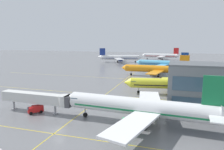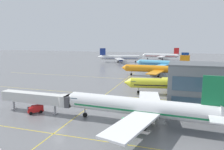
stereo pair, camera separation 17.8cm
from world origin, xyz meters
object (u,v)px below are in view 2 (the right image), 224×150
at_px(airliner_third_row, 156,69).
at_px(airliner_far_left_stand, 163,63).
at_px(jet_bridge, 41,98).
at_px(airliner_second_row, 176,84).
at_px(service_truck_red_van, 35,109).
at_px(airliner_far_right_stand, 120,57).
at_px(airliner_distant_taxiway, 161,56).
at_px(airliner_front_gate, 140,107).

distance_m(airliner_third_row, airliner_far_left_stand, 32.23).
bearing_deg(jet_bridge, airliner_second_row, 41.39).
bearing_deg(service_truck_red_van, airliner_far_left_stand, 74.96).
height_order(airliner_far_right_stand, service_truck_red_van, airliner_far_right_stand).
distance_m(airliner_third_row, service_truck_red_van, 74.99).
bearing_deg(airliner_distant_taxiway, airliner_third_row, -87.24).
height_order(airliner_third_row, jet_bridge, airliner_third_row).
height_order(airliner_distant_taxiway, service_truck_red_van, airliner_distant_taxiway).
height_order(airliner_far_right_stand, airliner_distant_taxiway, airliner_far_right_stand).
height_order(airliner_third_row, airliner_distant_taxiway, same).
xyz_separation_m(airliner_third_row, airliner_far_left_stand, (1.52, 32.19, -0.11)).
relative_size(airliner_third_row, jet_bridge, 1.76).
bearing_deg(airliner_third_row, airliner_far_left_stand, 87.29).
xyz_separation_m(airliner_front_gate, airliner_distant_taxiway, (-8.23, 173.44, -0.25)).
relative_size(airliner_second_row, airliner_far_right_stand, 0.95).
relative_size(airliner_far_right_stand, airliner_distant_taxiway, 1.02).
height_order(airliner_front_gate, jet_bridge, airliner_front_gate).
relative_size(airliner_second_row, airliner_third_row, 0.98).
distance_m(airliner_front_gate, jet_bridge, 27.92).
xyz_separation_m(airliner_front_gate, airliner_third_row, (-3.23, 69.78, -0.26)).
bearing_deg(airliner_far_left_stand, airliner_front_gate, -89.04).
distance_m(airliner_third_row, airliner_far_right_stand, 77.20).
xyz_separation_m(airliner_second_row, airliner_distant_taxiway, (-15.96, 141.66, 0.09)).
xyz_separation_m(airliner_front_gate, airliner_far_left_stand, (-1.71, 101.97, -0.37)).
height_order(airliner_front_gate, service_truck_red_van, airliner_front_gate).
bearing_deg(airliner_second_row, jet_bridge, -138.61).
distance_m(airliner_second_row, airliner_far_right_stand, 115.94).
relative_size(airliner_far_left_stand, service_truck_red_van, 8.95).
bearing_deg(airliner_front_gate, jet_bridge, 179.25).
distance_m(airliner_third_row, jet_bridge, 73.67).
xyz_separation_m(airliner_front_gate, jet_bridge, (-27.92, 0.37, -0.33)).
distance_m(airliner_far_left_stand, airliner_far_right_stand, 53.17).
xyz_separation_m(airliner_third_row, airliner_distant_taxiway, (-5.01, 103.65, 0.00)).
distance_m(airliner_front_gate, service_truck_red_van, 29.41).
relative_size(airliner_second_row, airliner_distant_taxiway, 0.98).
bearing_deg(airliner_distant_taxiway, airliner_front_gate, -87.28).
bearing_deg(airliner_far_right_stand, airliner_second_row, -64.49).
height_order(airliner_second_row, airliner_far_right_stand, airliner_far_right_stand).
relative_size(airliner_far_left_stand, airliner_distant_taxiway, 0.98).
distance_m(airliner_front_gate, airliner_distant_taxiway, 173.63).
bearing_deg(jet_bridge, airliner_far_left_stand, 75.54).
xyz_separation_m(airliner_far_right_stand, jet_bridge, (14.29, -136.04, -0.24)).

